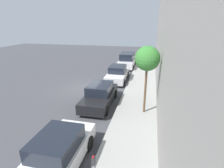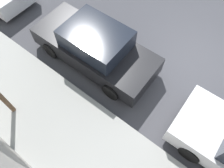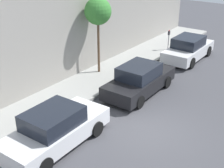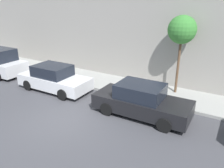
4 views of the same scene
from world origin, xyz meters
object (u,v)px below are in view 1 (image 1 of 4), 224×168
Objects in this scene: parked_sedan_third at (117,74)px; fire_hydrant at (139,60)px; parked_sedan_second at (100,95)px; street_tree at (147,59)px; parked_minivan_fourth at (127,60)px; parked_sedan_nearest at (57,154)px; parking_meter_far at (139,59)px.

fire_hydrant is (1.54, 8.87, -0.23)m from parked_sedan_third.
parked_sedan_second is 1.06× the size of street_tree.
parked_sedan_nearest is at bearing -90.91° from parked_minivan_fourth.
parking_meter_far is 0.31× the size of street_tree.
parked_minivan_fourth is 1.15× the size of street_tree.
parked_sedan_third is at bearing -91.35° from parked_minivan_fourth.
parked_minivan_fourth reaches higher than parked_sedan_nearest.
parked_sedan_second reaches higher than fire_hydrant.
parked_sedan_third reaches higher than parking_meter_far.
parked_sedan_nearest is 11.90m from parked_sedan_third.
parked_sedan_nearest is at bearing -120.55° from street_tree.
parking_meter_far is at bearing -87.24° from fire_hydrant.
parked_sedan_nearest is at bearing -90.69° from parked_sedan_third.
street_tree is at bearing -76.86° from parked_minivan_fourth.
parked_sedan_third is 3.37× the size of parking_meter_far.
parked_sedan_nearest is at bearing -94.64° from fire_hydrant.
parked_sedan_second is 0.92× the size of parked_minivan_fourth.
parked_minivan_fourth is 13.07m from street_tree.
parked_minivan_fourth is 3.66× the size of parking_meter_far.
parked_sedan_third is 6.99m from parking_meter_far.
parking_meter_far is at bearing 29.07° from parked_minivan_fourth.
street_tree is at bearing 59.45° from parked_sedan_nearest.
parked_sedan_nearest is 1.05× the size of street_tree.
parked_minivan_fourth reaches higher than parked_sedan_second.
parked_sedan_third is at bearing 89.31° from parked_sedan_nearest.
parked_sedan_nearest is 3.35× the size of parking_meter_far.
parked_sedan_nearest is 6.53× the size of fire_hydrant.
parked_minivan_fourth reaches higher than fire_hydrant.
street_tree is at bearing -84.40° from fire_hydrant.
parking_meter_far is (1.64, 6.79, 0.25)m from parked_sedan_third.
parked_sedan_second is at bearing -98.28° from parking_meter_far.
parked_sedan_nearest is 0.92× the size of parked_minivan_fourth.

